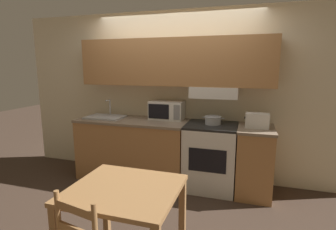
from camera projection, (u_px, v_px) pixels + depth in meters
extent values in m
plane|color=#3D2D23|center=(176.00, 173.00, 4.29)|extent=(16.00, 16.00, 0.00)
cube|color=beige|center=(176.00, 96.00, 4.08)|extent=(5.25, 0.05, 2.55)
cube|color=#B27A47|center=(173.00, 62.00, 3.81)|extent=(2.85, 0.32, 0.68)
cube|color=white|center=(214.00, 92.00, 3.71)|extent=(0.67, 0.34, 0.16)
cube|color=#B27A47|center=(133.00, 150.00, 4.07)|extent=(1.67, 0.66, 0.89)
cube|color=#84705B|center=(133.00, 121.00, 3.99)|extent=(1.69, 0.68, 0.04)
cube|color=#B27A47|center=(254.00, 162.00, 3.55)|extent=(0.45, 0.66, 0.89)
cube|color=#84705B|center=(256.00, 129.00, 3.46)|extent=(0.47, 0.68, 0.04)
cube|color=white|center=(211.00, 157.00, 3.73)|extent=(0.70, 0.65, 0.90)
cube|color=black|center=(212.00, 126.00, 3.64)|extent=(0.70, 0.65, 0.03)
cube|color=black|center=(207.00, 161.00, 3.41)|extent=(0.49, 0.01, 0.32)
cylinder|color=black|center=(199.00, 126.00, 3.56)|extent=(0.10, 0.10, 0.01)
cylinder|color=black|center=(222.00, 128.00, 3.47)|extent=(0.10, 0.10, 0.01)
cylinder|color=black|center=(202.00, 122.00, 3.81)|extent=(0.10, 0.10, 0.01)
cylinder|color=black|center=(224.00, 124.00, 3.72)|extent=(0.10, 0.10, 0.01)
cylinder|color=#B7BABF|center=(213.00, 120.00, 3.65)|extent=(0.22, 0.22, 0.11)
torus|color=#B7BABF|center=(213.00, 117.00, 3.64)|extent=(0.23, 0.23, 0.01)
cylinder|color=#B7BABF|center=(204.00, 117.00, 3.68)|extent=(0.05, 0.01, 0.01)
cylinder|color=#B7BABF|center=(222.00, 119.00, 3.60)|extent=(0.05, 0.01, 0.01)
cube|color=white|center=(167.00, 110.00, 3.98)|extent=(0.51, 0.28, 0.28)
cube|color=black|center=(159.00, 111.00, 3.87)|extent=(0.32, 0.01, 0.22)
cube|color=gray|center=(177.00, 112.00, 3.79)|extent=(0.09, 0.01, 0.22)
cube|color=white|center=(257.00, 121.00, 3.43)|extent=(0.30, 0.17, 0.19)
cube|color=black|center=(245.00, 118.00, 3.47)|extent=(0.01, 0.02, 0.02)
cube|color=black|center=(249.00, 113.00, 3.45)|extent=(0.04, 0.12, 0.01)
cube|color=black|center=(255.00, 113.00, 3.43)|extent=(0.04, 0.12, 0.01)
cube|color=black|center=(260.00, 114.00, 3.41)|extent=(0.04, 0.12, 0.01)
cube|color=black|center=(266.00, 114.00, 3.39)|extent=(0.04, 0.12, 0.01)
cube|color=#B7BABF|center=(106.00, 117.00, 4.12)|extent=(0.57, 0.41, 0.02)
cube|color=#4C4F54|center=(105.00, 117.00, 4.10)|extent=(0.48, 0.30, 0.01)
cylinder|color=#B7BABF|center=(110.00, 107.00, 4.23)|extent=(0.02, 0.02, 0.24)
cylinder|color=#B7BABF|center=(108.00, 100.00, 4.16)|extent=(0.02, 0.12, 0.02)
cube|color=#9E7042|center=(124.00, 189.00, 2.10)|extent=(0.86, 0.78, 0.04)
cube|color=#9E7042|center=(106.00, 204.00, 2.61)|extent=(0.06, 0.06, 0.74)
cube|color=#9E7042|center=(182.00, 218.00, 2.39)|extent=(0.06, 0.06, 0.74)
cylinder|color=#9E7042|center=(59.00, 221.00, 1.83)|extent=(0.04, 0.04, 0.46)
cube|color=#9E7042|center=(75.00, 210.00, 1.72)|extent=(0.34, 0.09, 0.06)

